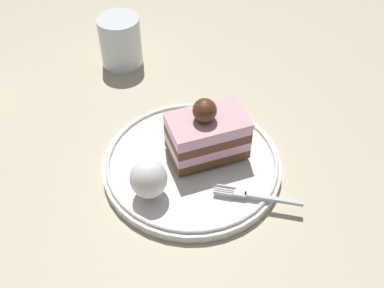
{
  "coord_description": "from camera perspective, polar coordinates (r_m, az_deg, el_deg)",
  "views": [
    {
      "loc": [
        0.23,
        0.4,
        0.49
      ],
      "look_at": [
        0.01,
        0.03,
        0.05
      ],
      "focal_mm": 43.05,
      "sensor_mm": 36.0,
      "label": 1
    }
  ],
  "objects": [
    {
      "name": "ground_plane",
      "position": [
        0.68,
        -0.17,
        -1.08
      ],
      "size": [
        2.4,
        2.4,
        0.0
      ],
      "primitive_type": "plane",
      "color": "#C6B697"
    },
    {
      "name": "dessert_plate",
      "position": [
        0.65,
        0.0,
        -2.44
      ],
      "size": [
        0.25,
        0.25,
        0.02
      ],
      "color": "white",
      "rests_on": "ground_plane"
    },
    {
      "name": "cake_slice",
      "position": [
        0.63,
        1.89,
        1.25
      ],
      "size": [
        0.12,
        0.08,
        0.09
      ],
      "color": "brown",
      "rests_on": "dessert_plate"
    },
    {
      "name": "whipped_cream_dollop",
      "position": [
        0.58,
        -5.41,
        -4.26
      ],
      "size": [
        0.05,
        0.05,
        0.06
      ],
      "primitive_type": "ellipsoid",
      "color": "white",
      "rests_on": "dessert_plate"
    },
    {
      "name": "fork",
      "position": [
        0.6,
        7.81,
        -6.4
      ],
      "size": [
        0.09,
        0.08,
        0.0
      ],
      "color": "silver",
      "rests_on": "dessert_plate"
    },
    {
      "name": "drink_glass_far",
      "position": [
        0.83,
        -8.83,
        12.21
      ],
      "size": [
        0.07,
        0.07,
        0.09
      ],
      "color": "silver",
      "rests_on": "ground_plane"
    }
  ]
}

